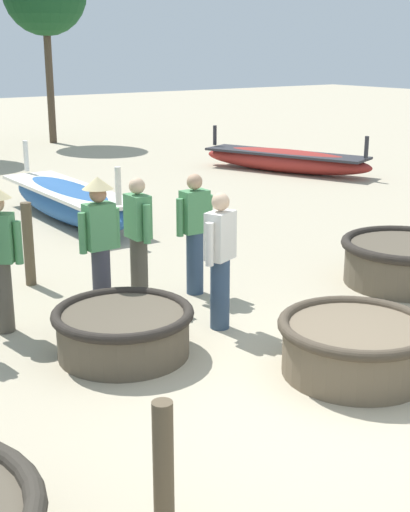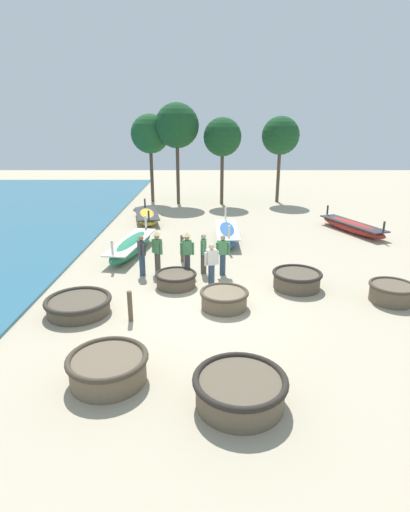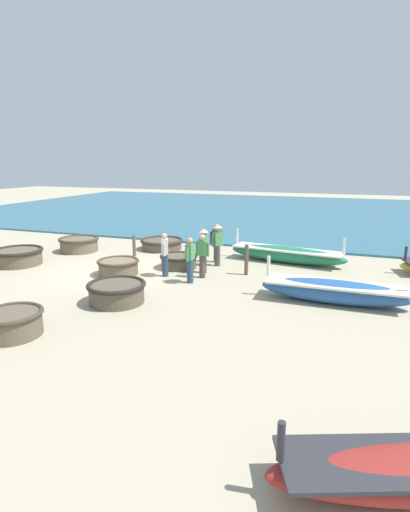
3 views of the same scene
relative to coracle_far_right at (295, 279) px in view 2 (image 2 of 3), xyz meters
name	(u,v)px [view 2 (image 2 of 3)]	position (x,y,z in m)	size (l,w,h in m)	color
ground_plane	(207,311)	(-3.11, -1.84, -0.33)	(80.00, 80.00, 0.00)	tan
coracle_far_right	(295,279)	(0.00, 0.00, 0.00)	(1.73, 1.73, 0.61)	brown
coracle_weathered	(106,367)	(-5.35, -5.33, 0.02)	(1.81, 1.81, 0.64)	brown
coracle_tilted	(238,389)	(-2.49, -6.11, 0.02)	(1.95, 1.95, 0.65)	brown
coracle_front_right	(174,279)	(-4.23, 0.15, -0.05)	(1.47, 1.47, 0.51)	brown
coracle_beside_post	(390,292)	(2.82, -1.12, 0.00)	(1.47, 1.47, 0.61)	brown
coracle_front_left	(77,305)	(-7.04, -1.94, -0.06)	(2.01, 2.01, 0.49)	brown
coracle_far_left	(223,298)	(-2.61, -1.56, -0.03)	(1.53, 1.53, 0.56)	brown
long_boat_red_hull	(225,233)	(-2.12, 6.03, 0.03)	(1.08, 4.32, 1.25)	#285693
long_boat_blue_hull	(350,226)	(4.62, 7.66, -0.02)	(2.54, 4.68, 1.05)	maroon
long_boat_white_hull	(130,246)	(-6.46, 3.98, 0.02)	(1.68, 4.90, 1.22)	#237551
long_boat_ochre_hull	(145,216)	(-6.64, 10.19, -0.03)	(1.97, 4.28, 1.02)	gold
fisherman_with_hat	(185,251)	(-3.87, 1.31, 0.63)	(0.53, 0.36, 1.67)	#383842
fisherman_standing_right	(155,249)	(-5.02, 1.48, 0.63)	(0.44, 0.38, 1.67)	#4C473D
fisherman_by_coracle	(210,264)	(-2.98, 0.16, 0.50)	(0.50, 0.33, 1.57)	#2D425B
fisherman_standing_left	(202,252)	(-3.26, 1.49, 0.50)	(0.23, 0.53, 1.57)	#4C473D
fisherman_hauling	(221,254)	(-2.54, 1.31, 0.50)	(0.53, 0.23, 1.57)	#2D425B
fisherman_crouching	(140,254)	(-5.57, 1.25, 0.50)	(0.35, 0.48, 1.57)	#2D425B
mooring_post_inland	(181,248)	(-4.15, 2.87, 0.23)	(0.14, 0.14, 1.13)	brown
mooring_post_shoreline	(128,306)	(-5.37, -2.46, 0.13)	(0.14, 0.14, 0.93)	brown
tree_rightmost	(148,134)	(-7.08, 16.52, 4.48)	(2.72, 2.72, 6.20)	#4C3D2D
tree_tall_back	(175,126)	(-5.14, 15.87, 5.03)	(3.03, 3.03, 6.91)	#4C3D2D
tree_center	(221,137)	(-2.00, 15.65, 4.28)	(2.61, 2.61, 5.96)	#4C3D2D
tree_leftmost	(279,136)	(2.13, 16.45, 4.36)	(2.65, 2.65, 6.05)	#4C3D2D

